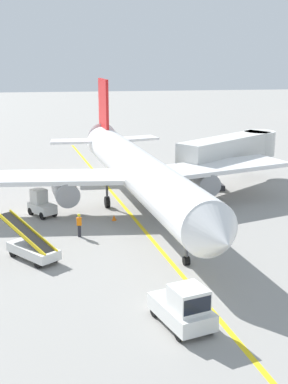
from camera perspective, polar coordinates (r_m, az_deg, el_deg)
ground_plane at (r=32.57m, az=4.62°, el=-8.05°), size 300.00×300.00×0.00m
taxi_line_yellow at (r=36.88m, az=0.86°, el=-5.19°), size 9.65×79.49×0.01m
airliner at (r=42.72m, az=-0.81°, el=2.40°), size 28.41×35.33×10.10m
jet_bridge at (r=52.25m, az=9.84°, el=4.63°), size 11.76×9.63×4.85m
pushback_tug at (r=25.51m, az=4.34°, el=-12.42°), size 2.86×4.00×2.20m
baggage_tug_near_wing at (r=42.78m, az=-11.14°, el=-1.32°), size 2.44×2.71×2.10m
belt_loader_forward_hold at (r=34.03m, az=-12.08°, el=-5.91°), size 4.10×4.69×2.59m
ground_crew_marshaller at (r=37.45m, az=-7.07°, el=-3.52°), size 0.36×0.24×1.70m
safety_cone_nose_left at (r=40.98m, az=-3.28°, el=-2.81°), size 0.36×0.36×0.44m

